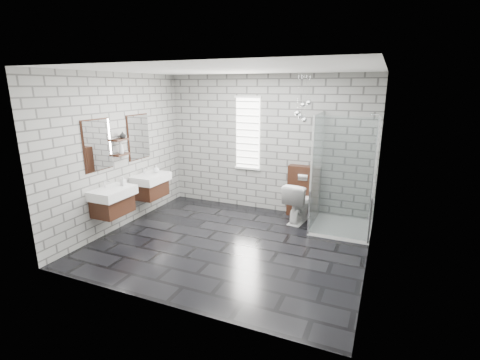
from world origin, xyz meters
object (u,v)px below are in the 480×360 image
Objects in this scene: vanity_left at (111,194)px; toilet at (299,202)px; cistern_panel at (303,191)px; shower_enclosure at (336,204)px; vanity_right at (149,179)px.

vanity_left is 2.08× the size of toilet.
cistern_panel is 0.87m from shower_enclosure.
cistern_panel is 1.32× the size of toilet.
shower_enclosure is (0.70, -0.52, 0.00)m from cistern_panel.
toilet is at bearing 35.04° from vanity_left.
vanity_left is at bearing -153.51° from shower_enclosure.
cistern_panel is (2.71, 1.20, -0.26)m from vanity_right.
toilet is (2.71, 0.89, -0.38)m from vanity_right.
vanity_left reaches higher than cistern_panel.
shower_enclosure is (3.41, 0.69, -0.25)m from vanity_right.
vanity_left reaches higher than toilet.
shower_enclosure is 2.69× the size of toilet.
vanity_right is 1.57× the size of cistern_panel.
vanity_left and vanity_right have the same top height.
shower_enclosure reaches higher than vanity_left.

